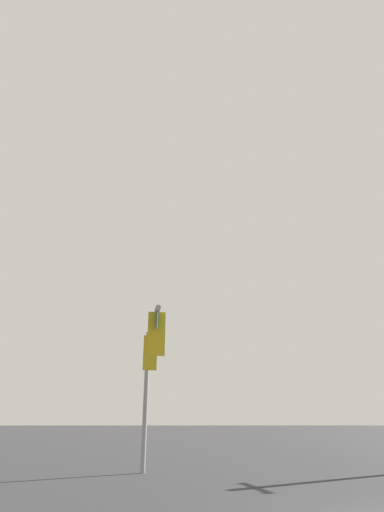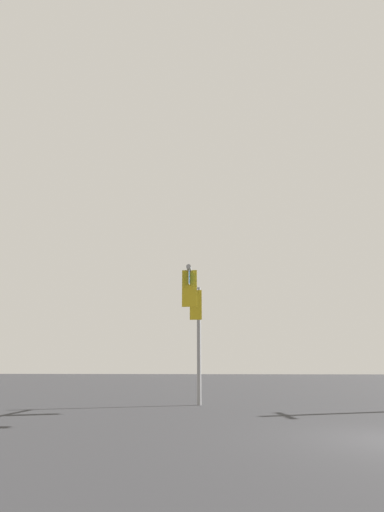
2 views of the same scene
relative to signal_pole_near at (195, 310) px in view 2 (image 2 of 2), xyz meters
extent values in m
cylinder|color=gray|center=(-2.79, -0.36, -1.25)|extent=(0.20, 0.20, 5.58)
cylinder|color=gray|center=(0.46, 0.06, 0.94)|extent=(6.53, 1.00, 0.16)
cube|color=gold|center=(-0.33, -0.04, 0.27)|extent=(0.10, 0.52, 1.30)
cube|color=#144719|center=(-0.51, -0.07, 0.27)|extent=(0.40, 0.36, 1.10)
cylinder|color=#144719|center=(-0.51, -0.07, 0.88)|extent=(0.04, 0.04, 0.12)
cylinder|color=red|center=(-0.71, -0.09, 0.60)|extent=(0.06, 0.22, 0.22)
cylinder|color=#392D05|center=(-0.71, -0.09, 0.27)|extent=(0.06, 0.22, 0.22)
cylinder|color=black|center=(-0.71, -0.09, -0.06)|extent=(0.06, 0.22, 0.22)
cube|color=gold|center=(3.25, 0.42, 0.27)|extent=(0.10, 0.52, 1.30)
cube|color=#144719|center=(3.06, 0.40, 0.27)|extent=(0.40, 0.36, 1.10)
cylinder|color=#144719|center=(3.06, 0.40, 0.88)|extent=(0.04, 0.04, 0.12)
cylinder|color=red|center=(2.87, 0.37, 0.60)|extent=(0.06, 0.22, 0.22)
cylinder|color=#392D05|center=(2.87, 0.37, 0.27)|extent=(0.06, 0.22, 0.22)
cylinder|color=black|center=(2.87, 0.37, -0.06)|extent=(0.06, 0.22, 0.22)
cube|color=#0A4C7F|center=(2.68, 0.35, 0.62)|extent=(1.67, 0.26, 0.44)
cube|color=white|center=(2.68, 0.35, 0.62)|extent=(1.73, 0.25, 0.50)
camera|label=1|loc=(15.08, 1.25, -2.14)|focal=28.00mm
camera|label=2|loc=(16.65, 3.21, -2.51)|focal=28.00mm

